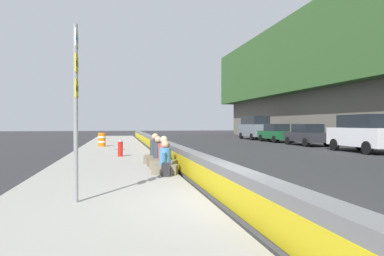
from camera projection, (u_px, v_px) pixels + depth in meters
The scene contains 15 objects.
ground_plane at pixel (232, 208), 7.21m from camera, with size 160.00×160.00×0.00m, color #2B2B2D.
sidewalk_strip at pixel (99, 211), 6.67m from camera, with size 80.00×4.40×0.14m, color gray.
jersey_barrier at pixel (232, 187), 7.21m from camera, with size 76.00×0.45×0.85m.
route_sign_post at pixel (76, 99), 7.08m from camera, with size 0.44×0.09×3.60m.
fire_hydrant at pixel (120, 147), 17.02m from camera, with size 0.26×0.46×0.88m.
seated_person_foreground at pixel (165, 163), 11.10m from camera, with size 0.83×0.91×1.06m.
seated_person_middle at pixel (164, 159), 12.28m from camera, with size 0.95×1.02×1.16m.
seated_person_rear at pixel (158, 157), 13.15m from camera, with size 0.72×0.82×1.12m.
seated_person_far at pixel (155, 154), 14.13m from camera, with size 0.89×0.99×1.20m.
backpack at pixel (166, 170), 10.60m from camera, with size 0.32×0.28×0.40m.
construction_barrel at pixel (102, 140), 24.47m from camera, with size 0.54×0.54×0.95m.
parked_car_third at pixel (364, 133), 21.15m from camera, with size 4.83×2.12×2.28m.
parked_car_fourth at pixel (307, 135), 27.61m from camera, with size 4.54×2.02×1.71m.
parked_car_midline at pixel (276, 133), 33.08m from camera, with size 4.53×2.02×1.71m.
parked_car_far at pixel (255, 127), 38.42m from camera, with size 5.11×2.12×2.56m.
Camera 1 is at (-6.87, 2.29, 1.73)m, focal length 32.82 mm.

